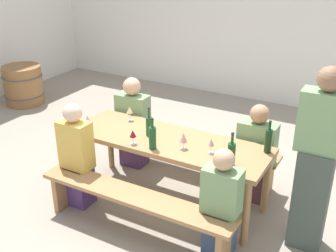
# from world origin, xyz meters

# --- Properties ---
(ground_plane) EXTENTS (24.00, 24.00, 0.00)m
(ground_plane) POSITION_xyz_m (0.00, 0.00, 0.00)
(ground_plane) COLOR gray
(back_wall) EXTENTS (14.00, 0.20, 3.20)m
(back_wall) POSITION_xyz_m (0.00, 3.65, 1.60)
(back_wall) COLOR silver
(back_wall) RESTS_ON ground
(tasting_table) EXTENTS (2.14, 0.72, 0.75)m
(tasting_table) POSITION_xyz_m (0.00, 0.00, 0.67)
(tasting_table) COLOR #9E7247
(tasting_table) RESTS_ON ground
(bench_near) EXTENTS (2.04, 0.30, 0.45)m
(bench_near) POSITION_xyz_m (0.00, -0.66, 0.36)
(bench_near) COLOR #9E7247
(bench_near) RESTS_ON ground
(bench_far) EXTENTS (2.04, 0.30, 0.45)m
(bench_far) POSITION_xyz_m (0.00, 0.66, 0.36)
(bench_far) COLOR #9E7247
(bench_far) RESTS_ON ground
(wine_bottle_0) EXTENTS (0.07, 0.07, 0.33)m
(wine_bottle_0) POSITION_xyz_m (0.99, 0.22, 0.88)
(wine_bottle_0) COLOR #143319
(wine_bottle_0) RESTS_ON tasting_table
(wine_bottle_1) EXTENTS (0.07, 0.07, 0.32)m
(wine_bottle_1) POSITION_xyz_m (-0.22, -0.02, 0.86)
(wine_bottle_1) COLOR #194723
(wine_bottle_1) RESTS_ON tasting_table
(wine_bottle_2) EXTENTS (0.07, 0.07, 0.33)m
(wine_bottle_2) POSITION_xyz_m (0.77, -0.20, 0.87)
(wine_bottle_2) COLOR #194723
(wine_bottle_2) RESTS_ON tasting_table
(wine_bottle_3) EXTENTS (0.07, 0.07, 0.33)m
(wine_bottle_3) POSITION_xyz_m (-0.03, -0.26, 0.87)
(wine_bottle_3) COLOR #194723
(wine_bottle_3) RESTS_ON tasting_table
(wine_glass_0) EXTENTS (0.07, 0.07, 0.15)m
(wine_glass_0) POSITION_xyz_m (-0.26, -0.27, 0.86)
(wine_glass_0) COLOR silver
(wine_glass_0) RESTS_ON tasting_table
(wine_glass_1) EXTENTS (0.07, 0.07, 0.17)m
(wine_glass_1) POSITION_xyz_m (-0.62, 0.22, 0.87)
(wine_glass_1) COLOR silver
(wine_glass_1) RESTS_ON tasting_table
(wine_glass_2) EXTENTS (0.06, 0.06, 0.15)m
(wine_glass_2) POSITION_xyz_m (0.51, -0.06, 0.86)
(wine_glass_2) COLOR silver
(wine_glass_2) RESTS_ON tasting_table
(wine_glass_3) EXTENTS (0.08, 0.08, 0.17)m
(wine_glass_3) POSITION_xyz_m (0.24, -0.11, 0.87)
(wine_glass_3) COLOR silver
(wine_glass_3) RESTS_ON tasting_table
(wine_glass_4) EXTENTS (0.06, 0.06, 0.16)m
(wine_glass_4) POSITION_xyz_m (-0.89, -0.21, 0.86)
(wine_glass_4) COLOR silver
(wine_glass_4) RESTS_ON tasting_table
(seated_guest_near_0) EXTENTS (0.34, 0.24, 1.16)m
(seated_guest_near_0) POSITION_xyz_m (-0.81, -0.51, 0.56)
(seated_guest_near_0) COLOR #4B306B
(seated_guest_near_0) RESTS_ON ground
(seated_guest_near_1) EXTENTS (0.33, 0.24, 1.07)m
(seated_guest_near_1) POSITION_xyz_m (0.82, -0.51, 0.51)
(seated_guest_near_1) COLOR #384C6E
(seated_guest_near_1) RESTS_ON ground
(seated_guest_far_0) EXTENTS (0.41, 0.24, 1.16)m
(seated_guest_far_0) POSITION_xyz_m (-0.78, 0.51, 0.55)
(seated_guest_far_0) COLOR #4E3058
(seated_guest_far_0) RESTS_ON ground
(seated_guest_far_1) EXTENTS (0.41, 0.24, 1.11)m
(seated_guest_far_1) POSITION_xyz_m (0.80, 0.51, 0.52)
(seated_guest_far_1) COLOR #522F37
(seated_guest_far_1) RESTS_ON ground
(standing_host) EXTENTS (0.40, 0.24, 1.74)m
(standing_host) POSITION_xyz_m (1.48, -0.00, 0.85)
(standing_host) COLOR #404B43
(standing_host) RESTS_ON ground
(wine_barrel) EXTENTS (0.69, 0.69, 0.67)m
(wine_barrel) POSITION_xyz_m (-3.67, 1.39, 0.33)
(wine_barrel) COLOR olive
(wine_barrel) RESTS_ON ground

